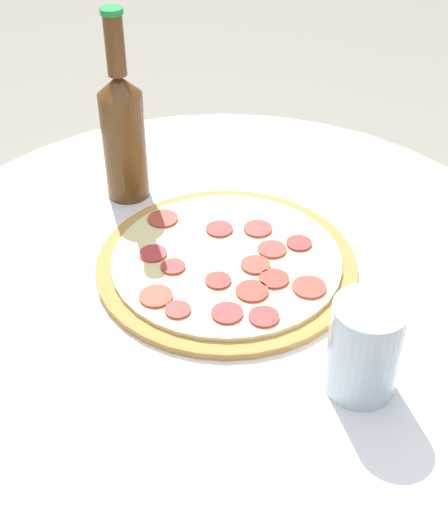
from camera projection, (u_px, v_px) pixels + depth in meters
The scene contains 4 objects.
table at pixel (223, 360), 1.08m from camera, with size 0.89×0.89×0.70m.
pizza at pixel (224, 264), 0.95m from camera, with size 0.35×0.35×0.02m.
beer_bottle at pixel (123, 131), 1.04m from camera, with size 0.06×0.06×0.29m.
drinking_glass at pixel (364, 348), 0.76m from camera, with size 0.08×0.08×0.12m.
Camera 1 is at (0.63, -0.41, 1.30)m, focal length 50.00 mm.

